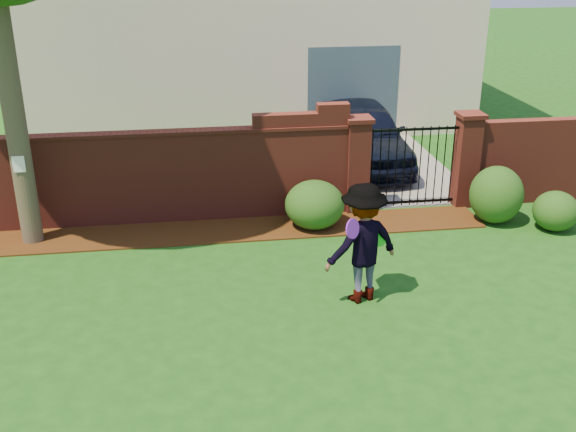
{
  "coord_description": "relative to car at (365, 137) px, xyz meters",
  "views": [
    {
      "loc": [
        -0.74,
        -8.23,
        5.1
      ],
      "look_at": [
        0.68,
        1.4,
        1.05
      ],
      "focal_mm": 42.88,
      "sensor_mm": 36.0,
      "label": 1
    }
  ],
  "objects": [
    {
      "name": "ground",
      "position": [
        -3.23,
        -6.6,
        -0.74
      ],
      "size": [
        80.0,
        80.0,
        0.01
      ],
      "primitive_type": "cube",
      "color": "#184812",
      "rests_on": "ground"
    },
    {
      "name": "pillar_left",
      "position": [
        -0.83,
        -2.6,
        0.22
      ],
      "size": [
        0.5,
        0.5,
        1.88
      ],
      "color": "maroon",
      "rests_on": "ground"
    },
    {
      "name": "man",
      "position": [
        -1.58,
        -6.07,
        0.18
      ],
      "size": [
        1.34,
        1.03,
        1.82
      ],
      "primitive_type": "imported",
      "rotation": [
        0.0,
        0.0,
        3.48
      ],
      "color": "gray",
      "rests_on": "ground"
    },
    {
      "name": "brick_wall",
      "position": [
        -5.24,
        -2.6,
        0.19
      ],
      "size": [
        8.7,
        0.31,
        2.16
      ],
      "color": "maroon",
      "rests_on": "ground"
    },
    {
      "name": "shrub_left",
      "position": [
        -1.78,
        -3.3,
        -0.29
      ],
      "size": [
        1.1,
        1.1,
        0.9
      ],
      "primitive_type": "ellipsoid",
      "color": "#164414",
      "rests_on": "ground"
    },
    {
      "name": "shrub_right",
      "position": [
        2.56,
        -4.04,
        -0.37
      ],
      "size": [
        0.82,
        0.82,
        0.73
      ],
      "primitive_type": "ellipsoid",
      "color": "#164414",
      "rests_on": "ground"
    },
    {
      "name": "frisbee_green",
      "position": [
        -1.32,
        -6.03,
        0.24
      ],
      "size": [
        0.27,
        0.18,
        0.27
      ],
      "primitive_type": "cylinder",
      "rotation": [
        1.43,
        0.0,
        0.47
      ],
      "color": "#1BD11E",
      "rests_on": "man"
    },
    {
      "name": "mulch_bed",
      "position": [
        -4.18,
        -3.26,
        -0.72
      ],
      "size": [
        11.1,
        1.08,
        0.03
      ],
      "primitive_type": "cube",
      "color": "#351B09",
      "rests_on": "ground"
    },
    {
      "name": "pillar_right",
      "position": [
        1.37,
        -2.6,
        0.22
      ],
      "size": [
        0.5,
        0.5,
        1.88
      ],
      "color": "maroon",
      "rests_on": "ground"
    },
    {
      "name": "shrub_middle",
      "position": [
        1.62,
        -3.53,
        -0.19
      ],
      "size": [
        0.99,
        0.99,
        1.09
      ],
      "primitive_type": "ellipsoid",
      "color": "#164414",
      "rests_on": "ground"
    },
    {
      "name": "house",
      "position": [
        -2.23,
        5.4,
        2.43
      ],
      "size": [
        12.4,
        6.4,
        6.3
      ],
      "color": "beige",
      "rests_on": "ground"
    },
    {
      "name": "car",
      "position": [
        0.0,
        0.0,
        0.0
      ],
      "size": [
        1.79,
        4.34,
        1.47
      ],
      "primitive_type": "imported",
      "rotation": [
        0.0,
        0.0,
        -0.01
      ],
      "color": "black",
      "rests_on": "ground"
    },
    {
      "name": "driveway",
      "position": [
        0.27,
        1.4,
        -0.73
      ],
      "size": [
        3.2,
        8.0,
        0.01
      ],
      "primitive_type": "cube",
      "color": "gray",
      "rests_on": "ground"
    },
    {
      "name": "iron_gate",
      "position": [
        0.27,
        -2.6,
        0.12
      ],
      "size": [
        1.78,
        0.03,
        1.6
      ],
      "color": "black",
      "rests_on": "ground"
    },
    {
      "name": "brick_wall_return",
      "position": [
        3.37,
        -2.6,
        0.11
      ],
      "size": [
        4.0,
        0.25,
        1.7
      ],
      "primitive_type": "cube",
      "color": "maroon",
      "rests_on": "ground"
    },
    {
      "name": "paper_notice",
      "position": [
        -6.83,
        -3.39,
        0.76
      ],
      "size": [
        0.2,
        0.01,
        0.28
      ],
      "primitive_type": "cube",
      "color": "white",
      "rests_on": "tree"
    },
    {
      "name": "frisbee_purple",
      "position": [
        -1.84,
        -6.42,
        0.58
      ],
      "size": [
        0.27,
        0.25,
        0.28
      ],
      "primitive_type": "cylinder",
      "rotation": [
        1.36,
        0.0,
        0.73
      ],
      "color": "purple",
      "rests_on": "man"
    }
  ]
}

